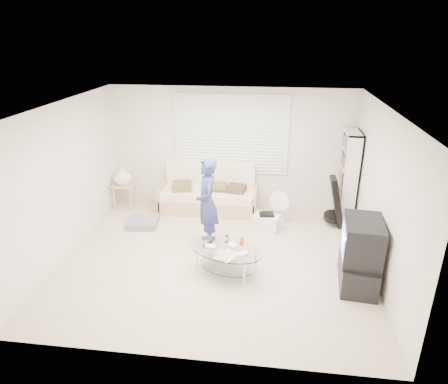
# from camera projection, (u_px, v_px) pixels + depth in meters

# --- Properties ---
(ground) EXTENTS (5.00, 5.00, 0.00)m
(ground) POSITION_uv_depth(u_px,v_px,m) (216.00, 257.00, 6.69)
(ground) COLOR #B9A68F
(ground) RESTS_ON ground
(room_shell) EXTENTS (5.02, 4.52, 2.51)m
(room_shell) POSITION_uv_depth(u_px,v_px,m) (219.00, 155.00, 6.51)
(room_shell) COLOR silver
(room_shell) RESTS_ON ground
(window_blinds) EXTENTS (2.32, 0.08, 1.62)m
(window_blinds) POSITION_uv_depth(u_px,v_px,m) (231.00, 135.00, 8.12)
(window_blinds) COLOR silver
(window_blinds) RESTS_ON ground
(futon_sofa) EXTENTS (2.02, 0.81, 0.99)m
(futon_sofa) POSITION_uv_depth(u_px,v_px,m) (209.00, 195.00, 8.33)
(futon_sofa) COLOR tan
(futon_sofa) RESTS_ON ground
(grey_floor_pillow) EXTENTS (0.62, 0.62, 0.13)m
(grey_floor_pillow) POSITION_uv_depth(u_px,v_px,m) (143.00, 222.00, 7.75)
(grey_floor_pillow) COLOR slate
(grey_floor_pillow) RESTS_ON ground
(side_table) EXTENTS (0.46, 0.37, 0.90)m
(side_table) POSITION_uv_depth(u_px,v_px,m) (123.00, 178.00, 8.32)
(side_table) COLOR tan
(side_table) RESTS_ON ground
(bookshelf) EXTENTS (0.28, 0.75, 1.79)m
(bookshelf) POSITION_uv_depth(u_px,v_px,m) (348.00, 177.00, 7.72)
(bookshelf) COLOR white
(bookshelf) RESTS_ON ground
(guitar_case) EXTENTS (0.38, 0.37, 0.98)m
(guitar_case) POSITION_uv_depth(u_px,v_px,m) (336.00, 205.00, 7.59)
(guitar_case) COLOR black
(guitar_case) RESTS_ON ground
(floor_fan) EXTENTS (0.41, 0.27, 0.66)m
(floor_fan) POSITION_uv_depth(u_px,v_px,m) (279.00, 204.00, 7.78)
(floor_fan) COLOR white
(floor_fan) RESTS_ON ground
(storage_bin) EXTENTS (0.56, 0.46, 0.34)m
(storage_bin) POSITION_uv_depth(u_px,v_px,m) (266.00, 222.00, 7.57)
(storage_bin) COLOR white
(storage_bin) RESTS_ON ground
(tv_unit) EXTENTS (0.60, 1.00, 1.04)m
(tv_unit) POSITION_uv_depth(u_px,v_px,m) (360.00, 254.00, 5.81)
(tv_unit) COLOR black
(tv_unit) RESTS_ON ground
(coffee_table) EXTENTS (1.34, 1.08, 0.55)m
(coffee_table) POSITION_uv_depth(u_px,v_px,m) (227.00, 253.00, 6.13)
(coffee_table) COLOR silver
(coffee_table) RESTS_ON ground
(standing_person) EXTENTS (0.52, 0.66, 1.59)m
(standing_person) POSITION_uv_depth(u_px,v_px,m) (207.00, 203.00, 6.81)
(standing_person) COLOR navy
(standing_person) RESTS_ON ground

